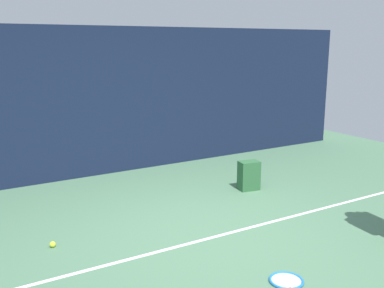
{
  "coord_description": "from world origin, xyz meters",
  "views": [
    {
      "loc": [
        -2.63,
        -4.0,
        2.17
      ],
      "look_at": [
        0.0,
        0.4,
        1.0
      ],
      "focal_mm": 41.66,
      "sensor_mm": 36.0,
      "label": 1
    }
  ],
  "objects": [
    {
      "name": "tennis_racket",
      "position": [
        0.03,
        -1.26,
        0.01
      ],
      "size": [
        0.46,
        0.62,
        0.03
      ],
      "rotation": [
        0.0,
        0.0,
        1.05
      ],
      "color": "black",
      "rests_on": "ground"
    },
    {
      "name": "ground_plane",
      "position": [
        0.0,
        0.0,
        0.0
      ],
      "size": [
        12.0,
        12.0,
        0.0
      ],
      "primitive_type": "plane",
      "color": "#4C7556"
    },
    {
      "name": "tennis_ball_near_player",
      "position": [
        -1.64,
        0.61,
        0.03
      ],
      "size": [
        0.07,
        0.07,
        0.07
      ],
      "primitive_type": "sphere",
      "color": "#CCE033",
      "rests_on": "ground"
    },
    {
      "name": "back_fence",
      "position": [
        0.0,
        3.0,
        1.22
      ],
      "size": [
        10.0,
        0.1,
        2.44
      ],
      "primitive_type": "cube",
      "color": "#141E38",
      "rests_on": "ground"
    },
    {
      "name": "backpack",
      "position": [
        1.4,
        1.08,
        0.21
      ],
      "size": [
        0.33,
        0.32,
        0.44
      ],
      "rotation": [
        0.0,
        0.0,
        2.96
      ],
      "color": "#2D6038",
      "rests_on": "ground"
    },
    {
      "name": "court_line",
      "position": [
        0.0,
        -0.08,
        0.0
      ],
      "size": [
        9.0,
        0.05,
        0.0
      ],
      "primitive_type": "cube",
      "color": "white",
      "rests_on": "ground"
    }
  ]
}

